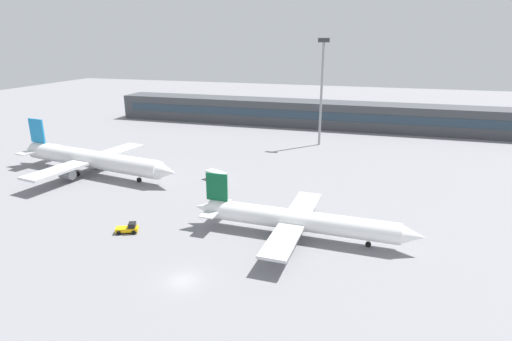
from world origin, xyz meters
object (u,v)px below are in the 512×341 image
airplane_mid (93,160)px  service_van_white (216,175)px  baggage_tug_yellow (128,228)px  floodlight_tower_west (322,86)px  airplane_near (301,221)px

airplane_mid → service_van_white: airplane_mid is taller
baggage_tug_yellow → floodlight_tower_west: floodlight_tower_west is taller
floodlight_tower_west → airplane_mid: bearing=-137.0°
airplane_near → service_van_white: 32.58m
airplane_mid → service_van_white: size_ratio=8.50×
baggage_tug_yellow → service_van_white: 29.31m
airplane_mid → floodlight_tower_west: floodlight_tower_west is taller
service_van_white → floodlight_tower_west: size_ratio=0.18×
airplane_mid → baggage_tug_yellow: size_ratio=12.08×
airplane_mid → floodlight_tower_west: bearing=43.0°
floodlight_tower_west → service_van_white: bearing=-113.9°
airplane_mid → floodlight_tower_west: (46.74, 43.56, 13.89)m
baggage_tug_yellow → service_van_white: service_van_white is taller
baggage_tug_yellow → floodlight_tower_west: 73.71m
airplane_near → baggage_tug_yellow: bearing=-166.4°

